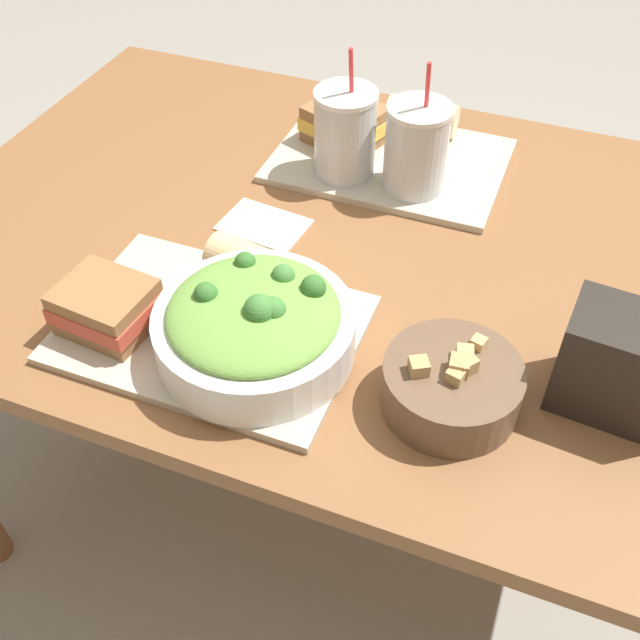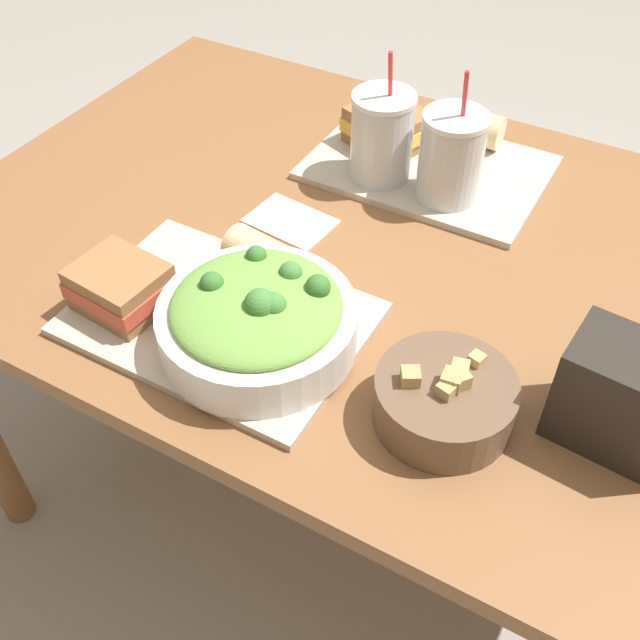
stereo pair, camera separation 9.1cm
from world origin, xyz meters
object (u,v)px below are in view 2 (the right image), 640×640
at_px(baguette_near, 268,260).
at_px(chip_bag, 624,397).
at_px(sandwich_near, 121,287).
at_px(napkin_folded, 291,221).
at_px(salad_bowl, 258,318).
at_px(baguette_far, 468,126).
at_px(soup_bowl, 444,399).
at_px(sandwich_far, 388,128).
at_px(drink_cup_red, 451,159).
at_px(drink_cup_dark, 382,139).

distance_m(baguette_near, chip_bag, 0.49).
relative_size(sandwich_near, napkin_folded, 0.92).
relative_size(salad_bowl, sandwich_near, 1.98).
relative_size(baguette_far, napkin_folded, 0.89).
bearing_deg(baguette_far, salad_bowl, 174.40).
bearing_deg(sandwich_near, salad_bowl, 13.67).
bearing_deg(soup_bowl, sandwich_near, -174.77).
distance_m(salad_bowl, sandwich_near, 0.20).
xyz_separation_m(baguette_near, sandwich_far, (-0.01, 0.40, 0.00)).
bearing_deg(sandwich_near, baguette_far, 73.19).
height_order(chip_bag, napkin_folded, chip_bag).
bearing_deg(chip_bag, drink_cup_red, 140.89).
bearing_deg(drink_cup_red, baguette_far, 100.52).
xyz_separation_m(soup_bowl, sandwich_near, (-0.45, -0.04, 0.01)).
relative_size(drink_cup_dark, chip_bag, 1.46).
xyz_separation_m(sandwich_near, baguette_near, (0.14, 0.15, -0.00)).
relative_size(salad_bowl, baguette_near, 1.93).
distance_m(salad_bowl, baguette_far, 0.60).
xyz_separation_m(sandwich_near, chip_bag, (0.63, 0.12, 0.02)).
bearing_deg(baguette_near, napkin_folded, 27.92).
distance_m(sandwich_near, drink_cup_dark, 0.48).
distance_m(salad_bowl, sandwich_far, 0.52).
distance_m(baguette_near, napkin_folded, 0.15).
relative_size(salad_bowl, drink_cup_red, 1.18).
relative_size(sandwich_near, drink_cup_dark, 0.59).
height_order(soup_bowl, napkin_folded, soup_bowl).
bearing_deg(napkin_folded, sandwich_far, 81.33).
bearing_deg(chip_bag, baguette_near, -178.64).
relative_size(soup_bowl, sandwich_far, 1.07).
xyz_separation_m(baguette_near, drink_cup_dark, (0.02, 0.31, 0.04)).
xyz_separation_m(salad_bowl, baguette_far, (0.05, 0.59, -0.01)).
bearing_deg(baguette_far, sandwich_far, 123.11).
height_order(soup_bowl, drink_cup_dark, drink_cup_dark).
distance_m(soup_bowl, napkin_folded, 0.43).
relative_size(sandwich_far, drink_cup_red, 0.72).
relative_size(sandwich_far, baguette_far, 1.27).
bearing_deg(sandwich_far, baguette_near, -69.13).
bearing_deg(baguette_far, soup_bowl, -161.67).
xyz_separation_m(baguette_near, chip_bag, (0.49, -0.03, 0.03)).
xyz_separation_m(sandwich_far, napkin_folded, (-0.04, -0.26, -0.04)).
height_order(drink_cup_red, chip_bag, drink_cup_red).
bearing_deg(sandwich_far, napkin_folded, -78.70).
bearing_deg(baguette_far, drink_cup_dark, 152.27).
bearing_deg(salad_bowl, sandwich_near, -171.65).
xyz_separation_m(drink_cup_dark, chip_bag, (0.47, -0.34, -0.01)).
bearing_deg(salad_bowl, baguette_near, 116.57).
distance_m(baguette_far, drink_cup_dark, 0.19).
bearing_deg(baguette_near, soup_bowl, -99.73).
bearing_deg(sandwich_far, drink_cup_dark, -51.32).
bearing_deg(baguette_far, napkin_folded, 154.59).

